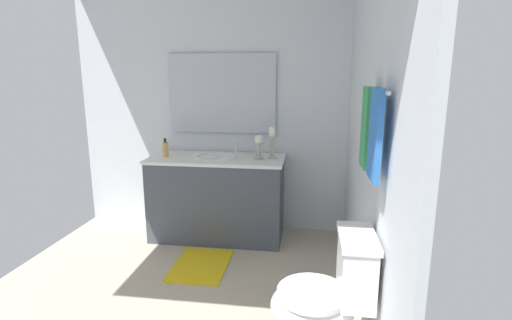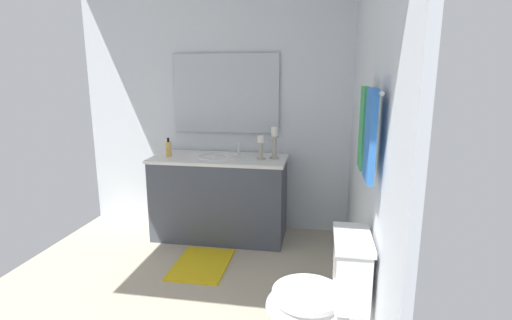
% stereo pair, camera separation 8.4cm
% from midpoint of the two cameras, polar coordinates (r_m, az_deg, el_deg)
% --- Properties ---
extents(floor, '(2.54, 2.76, 0.02)m').
position_cam_midpoint_polar(floor, '(3.11, -11.42, -17.88)').
color(floor, beige).
rests_on(floor, ground).
extents(wall_back, '(2.54, 0.04, 2.45)m').
position_cam_midpoint_polar(wall_back, '(2.54, 17.74, 4.55)').
color(wall_back, silver).
rests_on(wall_back, ground).
extents(wall_left, '(0.04, 2.76, 2.45)m').
position_cam_midpoint_polar(wall_left, '(3.91, -5.48, 7.59)').
color(wall_left, silver).
rests_on(wall_left, ground).
extents(vanity_cabinet, '(0.58, 1.29, 0.80)m').
position_cam_midpoint_polar(vanity_cabinet, '(3.73, -4.76, -5.55)').
color(vanity_cabinet, '#474C56').
rests_on(vanity_cabinet, ground).
extents(sink_basin, '(0.40, 0.40, 0.24)m').
position_cam_midpoint_polar(sink_basin, '(3.64, -4.84, -0.15)').
color(sink_basin, white).
rests_on(sink_basin, vanity_cabinet).
extents(mirror, '(0.02, 1.07, 0.77)m').
position_cam_midpoint_polar(mirror, '(3.83, -3.96, 9.90)').
color(mirror, silver).
extents(candle_holder_tall, '(0.09, 0.09, 0.30)m').
position_cam_midpoint_polar(candle_holder_tall, '(3.53, 3.48, 2.72)').
color(candle_holder_tall, '#B7B2A5').
rests_on(candle_holder_tall, vanity_cabinet).
extents(candle_holder_short, '(0.09, 0.09, 0.22)m').
position_cam_midpoint_polar(candle_holder_short, '(3.50, 1.43, 1.95)').
color(candle_holder_short, '#B7B2A5').
rests_on(candle_holder_short, vanity_cabinet).
extents(soap_bottle, '(0.06, 0.06, 0.18)m').
position_cam_midpoint_polar(soap_bottle, '(3.72, -12.35, 1.66)').
color(soap_bottle, '#E5B259').
rests_on(soap_bottle, vanity_cabinet).
extents(toilet, '(0.39, 0.54, 0.75)m').
position_cam_midpoint_polar(toilet, '(2.21, 10.74, -20.05)').
color(toilet, white).
rests_on(toilet, ground).
extents(towel_bar, '(0.64, 0.02, 0.02)m').
position_cam_midpoint_polar(towel_bar, '(2.05, 18.26, 9.79)').
color(towel_bar, silver).
extents(towel_near_vanity, '(0.21, 0.03, 0.45)m').
position_cam_midpoint_polar(towel_near_vanity, '(2.22, 16.86, 4.64)').
color(towel_near_vanity, '#389E59').
rests_on(towel_near_vanity, towel_bar).
extents(towel_center, '(0.23, 0.03, 0.44)m').
position_cam_midpoint_polar(towel_center, '(1.90, 17.99, 3.57)').
color(towel_center, blue).
rests_on(towel_center, towel_bar).
extents(bath_mat, '(0.60, 0.44, 0.02)m').
position_cam_midpoint_polar(bath_mat, '(3.33, -7.42, -15.24)').
color(bath_mat, yellow).
rests_on(bath_mat, ground).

